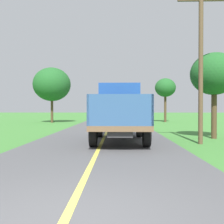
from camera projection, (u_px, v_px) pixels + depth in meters
centre_line at (63, 224)px, 3.19m from camera, size 0.14×108.00×0.01m
banana_truck_near at (120, 111)px, 12.21m from camera, size 2.38×5.82×2.80m
utility_pole_roadside at (201, 61)px, 10.96m from camera, size 2.06×0.20×6.82m
roadside_tree_near_left at (52, 84)px, 28.07m from camera, size 4.23×4.23×6.26m
roadside_tree_mid_right at (165, 88)px, 29.18m from camera, size 2.44×2.44×5.19m
roadside_tree_far_left at (214, 74)px, 12.98m from camera, size 2.46×2.46×4.53m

